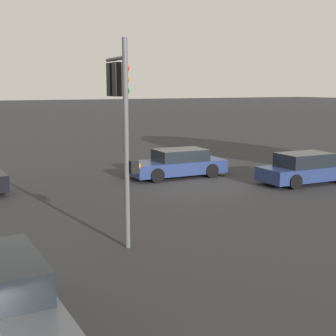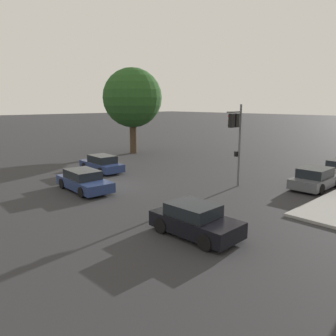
% 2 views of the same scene
% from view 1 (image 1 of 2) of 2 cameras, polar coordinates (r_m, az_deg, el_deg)
% --- Properties ---
extents(ground_plane, '(300.00, 300.00, 0.00)m').
position_cam_1_polar(ground_plane, '(21.31, 3.23, -1.96)').
color(ground_plane, '#28282B').
extents(traffic_signal, '(0.54, 1.61, 5.59)m').
position_cam_1_polar(traffic_signal, '(12.76, -5.69, 7.51)').
color(traffic_signal, '#515456').
rests_on(traffic_signal, ground_plane).
extents(crossing_car_0, '(4.78, 2.19, 1.36)m').
position_cam_1_polar(crossing_car_0, '(22.92, 1.19, 0.54)').
color(crossing_car_0, navy).
rests_on(crossing_car_0, ground_plane).
extents(crossing_car_2, '(4.63, 2.04, 1.40)m').
position_cam_1_polar(crossing_car_2, '(22.32, 16.49, -0.09)').
color(crossing_car_2, navy).
rests_on(crossing_car_2, ground_plane).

